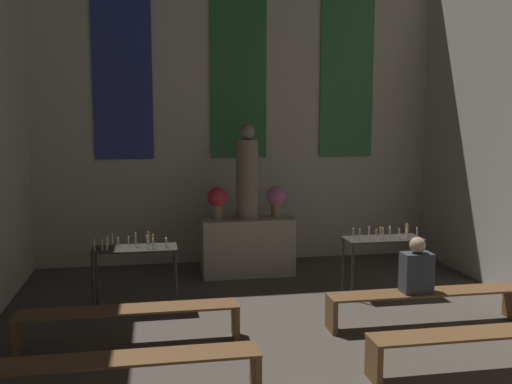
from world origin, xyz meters
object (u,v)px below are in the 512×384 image
at_px(candle_rack_right, 383,246).
at_px(person_seated, 417,268).
at_px(candle_rack_left, 135,256).
at_px(altar, 247,246).
at_px(pew_back_left, 130,317).
at_px(flower_vase_left, 217,200).
at_px(pew_third_left, 124,368).
at_px(statue, 247,175).
at_px(pew_back_right, 425,299).
at_px(flower_vase_right, 276,198).
at_px(pew_third_right, 487,341).

distance_m(candle_rack_right, person_seated, 1.26).
relative_size(candle_rack_left, person_seated, 1.62).
distance_m(altar, pew_back_left, 3.20).
distance_m(flower_vase_left, candle_rack_right, 2.68).
relative_size(altar, candle_rack_left, 1.33).
distance_m(candle_rack_right, pew_third_left, 4.37).
xyz_separation_m(statue, person_seated, (1.64, -2.66, -0.90)).
bearing_deg(statue, pew_back_right, -56.45).
bearing_deg(altar, flower_vase_right, 0.00).
relative_size(candle_rack_left, pew_third_right, 0.45).
bearing_deg(candle_rack_right, altar, 141.04).
bearing_deg(statue, person_seated, -58.31).
height_order(altar, pew_third_right, altar).
relative_size(flower_vase_right, candle_rack_right, 0.46).
bearing_deg(altar, flower_vase_left, 180.00).
bearing_deg(flower_vase_left, flower_vase_right, 0.00).
xyz_separation_m(statue, pew_back_right, (1.77, -2.66, -1.30)).
bearing_deg(pew_third_right, statue, 113.86).
relative_size(flower_vase_left, candle_rack_right, 0.46).
height_order(candle_rack_left, pew_back_left, candle_rack_left).
relative_size(pew_third_right, pew_back_left, 1.00).
relative_size(statue, candle_rack_left, 1.36).
bearing_deg(pew_back_left, statue, 56.45).
distance_m(altar, statue, 1.16).
bearing_deg(statue, candle_rack_right, -38.96).
relative_size(flower_vase_right, candle_rack_left, 0.46).
bearing_deg(candle_rack_right, candle_rack_left, 179.96).
bearing_deg(candle_rack_right, pew_back_right, -88.87).
height_order(pew_third_left, person_seated, person_seated).
xyz_separation_m(statue, candle_rack_right, (1.74, -1.41, -0.91)).
distance_m(flower_vase_right, pew_third_right, 4.29).
relative_size(candle_rack_right, pew_third_left, 0.45).
xyz_separation_m(candle_rack_left, pew_third_left, (-0.03, -2.59, -0.39)).
bearing_deg(statue, pew_third_left, -113.86).
height_order(flower_vase_right, pew_third_right, flower_vase_right).
distance_m(pew_third_right, pew_back_left, 3.77).
relative_size(flower_vase_right, pew_third_left, 0.21).
bearing_deg(flower_vase_left, person_seated, -51.44).
xyz_separation_m(statue, candle_rack_left, (-1.74, -1.41, -0.91)).
bearing_deg(altar, pew_third_right, -66.14).
bearing_deg(statue, altar, 90.00).
height_order(flower_vase_left, person_seated, flower_vase_left).
bearing_deg(pew_back_left, pew_back_right, 0.00).
bearing_deg(pew_third_right, person_seated, 95.25).
xyz_separation_m(statue, flower_vase_right, (0.48, 0.00, -0.38)).
xyz_separation_m(pew_third_left, pew_back_right, (3.53, 1.33, 0.00)).
relative_size(candle_rack_right, pew_back_right, 0.45).
xyz_separation_m(flower_vase_left, candle_rack_right, (2.22, -1.41, -0.52)).
height_order(statue, pew_back_right, statue).
distance_m(altar, pew_third_right, 4.37).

